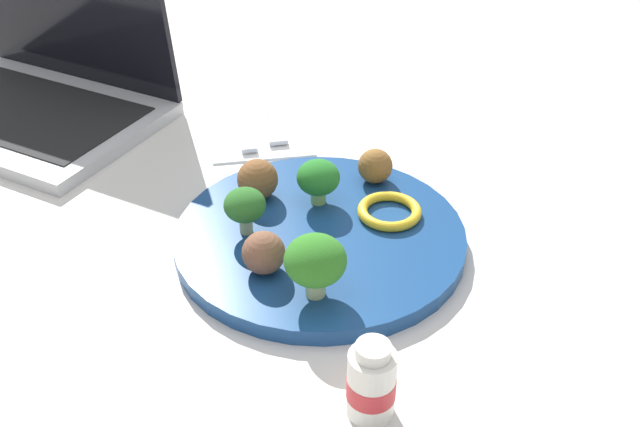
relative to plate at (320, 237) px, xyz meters
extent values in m
plane|color=silver|center=(0.00, 0.00, -0.01)|extent=(4.00, 4.00, 0.00)
cylinder|color=navy|center=(0.00, 0.00, 0.00)|extent=(0.28, 0.28, 0.02)
cylinder|color=#8FC166|center=(-0.05, 0.01, 0.01)|extent=(0.02, 0.02, 0.01)
ellipsoid|color=#257526|center=(-0.05, 0.01, 0.04)|extent=(0.04, 0.04, 0.03)
cylinder|color=#ACC182|center=(0.09, -0.02, 0.02)|extent=(0.02, 0.02, 0.02)
ellipsoid|color=#307823|center=(0.09, -0.02, 0.04)|extent=(0.05, 0.05, 0.04)
cylinder|color=#AAB882|center=(-0.01, -0.07, 0.02)|extent=(0.01, 0.01, 0.02)
ellipsoid|color=#2C6826|center=(-0.01, -0.07, 0.04)|extent=(0.04, 0.04, 0.03)
sphere|color=brown|center=(-0.07, -0.05, 0.03)|extent=(0.04, 0.04, 0.04)
sphere|color=brown|center=(-0.07, 0.08, 0.03)|extent=(0.04, 0.04, 0.04)
sphere|color=brown|center=(0.05, -0.06, 0.03)|extent=(0.04, 0.04, 0.04)
torus|color=yellow|center=(-0.01, 0.07, 0.01)|extent=(0.09, 0.09, 0.01)
cube|color=white|center=(-0.25, -0.02, -0.01)|extent=(0.18, 0.13, 0.01)
cube|color=silver|center=(-0.27, 0.00, 0.00)|extent=(0.09, 0.02, 0.01)
cube|color=silver|center=(-0.21, -0.01, 0.00)|extent=(0.03, 0.02, 0.01)
cube|color=silver|center=(-0.28, -0.04, 0.00)|extent=(0.09, 0.01, 0.01)
cube|color=silver|center=(-0.21, -0.04, 0.00)|extent=(0.06, 0.02, 0.01)
cylinder|color=white|center=(0.21, -0.01, 0.02)|extent=(0.04, 0.04, 0.06)
cylinder|color=red|center=(0.21, -0.01, 0.02)|extent=(0.04, 0.04, 0.02)
cylinder|color=silver|center=(0.21, -0.01, 0.05)|extent=(0.03, 0.03, 0.01)
cube|color=beige|center=(-0.33, -0.30, 0.00)|extent=(0.38, 0.39, 0.02)
cube|color=black|center=(-0.33, -0.30, 0.01)|extent=(0.30, 0.32, 0.00)
cube|color=black|center=(-0.40, -0.24, 0.11)|extent=(0.22, 0.25, 0.20)
camera|label=1|loc=(0.57, -0.13, 0.43)|focal=41.98mm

